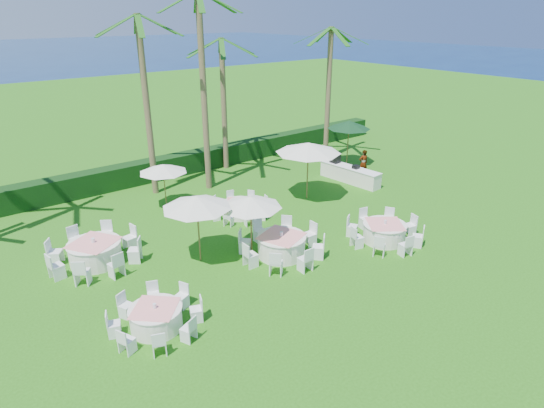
{
  "coord_description": "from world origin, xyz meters",
  "views": [
    {
      "loc": [
        -10.32,
        -11.66,
        8.92
      ],
      "look_at": [
        0.76,
        2.53,
        1.3
      ],
      "focal_mm": 30.0,
      "sensor_mm": 36.0,
      "label": 1
    }
  ],
  "objects": [
    {
      "name": "palm_c",
      "position": [
        1.35,
        8.92,
        5.4
      ],
      "size": [
        4.41,
        4.09,
        9.87
      ],
      "color": "brown",
      "rests_on": "ground"
    },
    {
      "name": "umbrella_a",
      "position": [
        -3.01,
        2.23,
        2.46
      ],
      "size": [
        2.63,
        2.63,
        2.7
      ],
      "color": "brown",
      "rests_on": "ground"
    },
    {
      "name": "umbrella_b",
      "position": [
        -1.11,
        1.47,
        2.23
      ],
      "size": [
        2.43,
        2.43,
        2.45
      ],
      "color": "brown",
      "rests_on": "ground"
    },
    {
      "name": "umbrella_d",
      "position": [
        4.57,
        4.48,
        2.7
      ],
      "size": [
        3.29,
        3.29,
        2.96
      ],
      "color": "brown",
      "rests_on": "ground"
    },
    {
      "name": "umbrella_c",
      "position": [
        -1.75,
        7.79,
        2.05
      ],
      "size": [
        2.31,
        2.31,
        2.24
      ],
      "color": "brown",
      "rests_on": "ground"
    },
    {
      "name": "palm_b",
      "position": [
        -1.28,
        10.04,
        4.9
      ],
      "size": [
        4.38,
        4.24,
        8.89
      ],
      "color": "brown",
      "rests_on": "ground"
    },
    {
      "name": "umbrella_green",
      "position": [
        10.27,
        7.06,
        2.58
      ],
      "size": [
        2.64,
        2.64,
        2.83
      ],
      "color": "brown",
      "rests_on": "ground"
    },
    {
      "name": "hedge",
      "position": [
        0.0,
        12.0,
        0.6
      ],
      "size": [
        34.0,
        1.0,
        1.2
      ],
      "primitive_type": "cube",
      "color": "black",
      "rests_on": "ground"
    },
    {
      "name": "banquet_table_c",
      "position": [
        3.91,
        -1.09,
        0.42
      ],
      "size": [
        3.15,
        3.15,
        0.95
      ],
      "color": "white",
      "rests_on": "ground"
    },
    {
      "name": "buffet_table",
      "position": [
        8.14,
        4.86,
        0.47
      ],
      "size": [
        1.13,
        3.85,
        1.35
      ],
      "color": "white",
      "rests_on": "ground"
    },
    {
      "name": "palm_e",
      "position": [
        9.84,
        8.54,
        4.53
      ],
      "size": [
        4.37,
        4.25,
        8.17
      ],
      "color": "brown",
      "rests_on": "ground"
    },
    {
      "name": "banquet_table_e",
      "position": [
        0.59,
        4.79,
        0.37
      ],
      "size": [
        2.77,
        2.77,
        0.85
      ],
      "color": "white",
      "rests_on": "ground"
    },
    {
      "name": "banquet_table_a",
      "position": [
        -6.12,
        -0.55,
        0.38
      ],
      "size": [
        2.77,
        2.77,
        0.87
      ],
      "color": "white",
      "rests_on": "ground"
    },
    {
      "name": "banquet_table_b",
      "position": [
        -0.27,
        0.62,
        0.45
      ],
      "size": [
        3.39,
        3.39,
        1.02
      ],
      "color": "white",
      "rests_on": "ground"
    },
    {
      "name": "palm_d",
      "position": [
        4.0,
        11.3,
        4.25
      ],
      "size": [
        4.4,
        3.95,
        7.63
      ],
      "color": "brown",
      "rests_on": "ground"
    },
    {
      "name": "banquet_table_d",
      "position": [
        -6.26,
        4.55,
        0.46
      ],
      "size": [
        3.49,
        3.49,
        1.04
      ],
      "color": "white",
      "rests_on": "ground"
    },
    {
      "name": "ground",
      "position": [
        0.0,
        0.0,
        0.0
      ],
      "size": [
        120.0,
        120.0,
        0.0
      ],
      "primitive_type": "plane",
      "color": "#225E10",
      "rests_on": "ground"
    },
    {
      "name": "staff_person",
      "position": [
        9.44,
        5.0,
        0.8
      ],
      "size": [
        0.65,
        0.5,
        1.6
      ],
      "primitive_type": "imported",
      "rotation": [
        0.0,
        0.0,
        2.93
      ],
      "color": "gray",
      "rests_on": "ground"
    }
  ]
}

